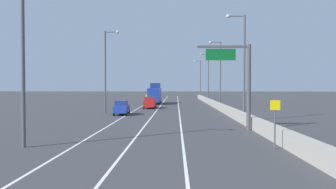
% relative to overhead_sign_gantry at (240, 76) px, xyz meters
% --- Properties ---
extents(ground_plane, '(320.00, 320.00, 0.00)m').
position_rel_overhead_sign_gantry_xyz_m(ground_plane, '(-6.66, 38.35, -4.73)').
color(ground_plane, '#38383A').
extents(lane_stripe_left, '(0.16, 130.00, 0.00)m').
position_rel_overhead_sign_gantry_xyz_m(lane_stripe_left, '(-12.16, 29.35, -4.73)').
color(lane_stripe_left, silver).
rests_on(lane_stripe_left, ground_plane).
extents(lane_stripe_center, '(0.16, 130.00, 0.00)m').
position_rel_overhead_sign_gantry_xyz_m(lane_stripe_center, '(-8.66, 29.35, -4.73)').
color(lane_stripe_center, silver).
rests_on(lane_stripe_center, ground_plane).
extents(lane_stripe_right, '(0.16, 130.00, 0.00)m').
position_rel_overhead_sign_gantry_xyz_m(lane_stripe_right, '(-5.16, 29.35, -4.73)').
color(lane_stripe_right, silver).
rests_on(lane_stripe_right, ground_plane).
extents(jersey_barrier_right, '(0.60, 120.00, 1.10)m').
position_rel_overhead_sign_gantry_xyz_m(jersey_barrier_right, '(1.34, 14.35, -4.18)').
color(jersey_barrier_right, '#9E998E').
rests_on(jersey_barrier_right, ground_plane).
extents(overhead_sign_gantry, '(4.68, 0.36, 7.50)m').
position_rel_overhead_sign_gantry_xyz_m(overhead_sign_gantry, '(0.00, 0.00, 0.00)').
color(overhead_sign_gantry, '#47474C').
rests_on(overhead_sign_gantry, ground_plane).
extents(speed_advisory_sign, '(0.60, 0.11, 3.00)m').
position_rel_overhead_sign_gantry_xyz_m(speed_advisory_sign, '(0.44, -8.87, -2.96)').
color(speed_advisory_sign, '#4C4C51').
rests_on(speed_advisory_sign, ground_plane).
extents(lamp_post_right_second, '(2.14, 0.44, 11.70)m').
position_rel_overhead_sign_gantry_xyz_m(lamp_post_right_second, '(1.63, 7.51, 1.89)').
color(lamp_post_right_second, '#4C4C51').
rests_on(lamp_post_right_second, ground_plane).
extents(lamp_post_right_third, '(2.14, 0.44, 11.70)m').
position_rel_overhead_sign_gantry_xyz_m(lamp_post_right_third, '(1.94, 29.75, 1.89)').
color(lamp_post_right_third, '#4C4C51').
rests_on(lamp_post_right_third, ground_plane).
extents(lamp_post_right_fourth, '(2.14, 0.44, 11.70)m').
position_rel_overhead_sign_gantry_xyz_m(lamp_post_right_fourth, '(1.95, 51.98, 1.89)').
color(lamp_post_right_fourth, '#4C4C51').
rests_on(lamp_post_right_fourth, ground_plane).
extents(lamp_post_right_fifth, '(2.14, 0.44, 11.70)m').
position_rel_overhead_sign_gantry_xyz_m(lamp_post_right_fifth, '(1.64, 74.21, 1.89)').
color(lamp_post_right_fifth, '#4C4C51').
rests_on(lamp_post_right_fifth, ground_plane).
extents(lamp_post_left_near, '(2.14, 0.44, 11.70)m').
position_rel_overhead_sign_gantry_xyz_m(lamp_post_left_near, '(-14.96, -8.72, 1.89)').
color(lamp_post_left_near, '#4C4C51').
rests_on(lamp_post_left_near, ground_plane).
extents(lamp_post_left_mid, '(2.14, 0.44, 11.70)m').
position_rel_overhead_sign_gantry_xyz_m(lamp_post_left_mid, '(-15.46, 17.96, 1.89)').
color(lamp_post_left_mid, '#4C4C51').
rests_on(lamp_post_left_mid, ground_plane).
extents(car_yellow_0, '(1.90, 4.53, 1.91)m').
position_rel_overhead_sign_gantry_xyz_m(car_yellow_0, '(-13.03, 63.28, -3.77)').
color(car_yellow_0, gold).
rests_on(car_yellow_0, ground_plane).
extents(car_red_1, '(2.06, 4.39, 1.97)m').
position_rel_overhead_sign_gantry_xyz_m(car_red_1, '(-10.10, 27.84, -3.74)').
color(car_red_1, red).
rests_on(car_red_1, ground_plane).
extents(car_blue_2, '(1.94, 4.20, 1.92)m').
position_rel_overhead_sign_gantry_xyz_m(car_blue_2, '(-12.89, 15.03, -3.77)').
color(car_blue_2, '#1E389E').
rests_on(car_blue_2, ground_plane).
extents(box_truck, '(2.51, 8.85, 4.46)m').
position_rel_overhead_sign_gantry_xyz_m(box_truck, '(-10.21, 42.29, -2.68)').
color(box_truck, navy).
rests_on(box_truck, ground_plane).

